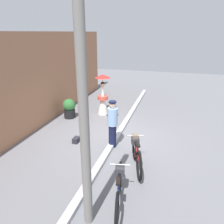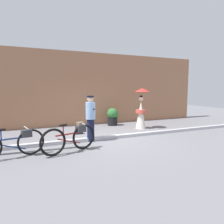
{
  "view_description": "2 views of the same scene",
  "coord_description": "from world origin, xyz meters",
  "px_view_note": "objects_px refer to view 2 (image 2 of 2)",
  "views": [
    {
      "loc": [
        -6.92,
        -1.89,
        3.7
      ],
      "look_at": [
        0.21,
        0.24,
        0.94
      ],
      "focal_mm": 34.66,
      "sensor_mm": 36.0,
      "label": 1
    },
    {
      "loc": [
        -2.79,
        -6.93,
        1.86
      ],
      "look_at": [
        0.51,
        0.66,
        0.93
      ],
      "focal_mm": 32.86,
      "sensor_mm": 36.0,
      "label": 2
    }
  ],
  "objects_px": {
    "person_with_parasol": "(141,109)",
    "backpack_on_pavement": "(79,132)",
    "bicycle_far_side": "(12,143)",
    "person_officer": "(91,117)",
    "bicycle_near_officer": "(71,137)",
    "potted_plant_by_door": "(113,116)"
  },
  "relations": [
    {
      "from": "person_officer",
      "to": "potted_plant_by_door",
      "type": "bearing_deg",
      "value": 52.54
    },
    {
      "from": "person_with_parasol",
      "to": "backpack_on_pavement",
      "type": "xyz_separation_m",
      "value": [
        -3.0,
        -0.02,
        -0.81
      ]
    },
    {
      "from": "person_officer",
      "to": "person_with_parasol",
      "type": "relative_size",
      "value": 0.86
    },
    {
      "from": "potted_plant_by_door",
      "to": "backpack_on_pavement",
      "type": "relative_size",
      "value": 2.99
    },
    {
      "from": "bicycle_near_officer",
      "to": "bicycle_far_side",
      "type": "xyz_separation_m",
      "value": [
        -1.56,
        0.11,
        -0.03
      ]
    },
    {
      "from": "person_officer",
      "to": "backpack_on_pavement",
      "type": "distance_m",
      "value": 1.53
    },
    {
      "from": "person_officer",
      "to": "potted_plant_by_door",
      "type": "height_order",
      "value": "person_officer"
    },
    {
      "from": "bicycle_far_side",
      "to": "person_officer",
      "type": "bearing_deg",
      "value": 19.6
    },
    {
      "from": "person_with_parasol",
      "to": "potted_plant_by_door",
      "type": "bearing_deg",
      "value": 124.24
    },
    {
      "from": "bicycle_far_side",
      "to": "person_with_parasol",
      "type": "xyz_separation_m",
      "value": [
        5.39,
        2.22,
        0.49
      ]
    },
    {
      "from": "potted_plant_by_door",
      "to": "bicycle_far_side",
      "type": "bearing_deg",
      "value": -141.99
    },
    {
      "from": "bicycle_far_side",
      "to": "person_with_parasol",
      "type": "relative_size",
      "value": 0.95
    },
    {
      "from": "bicycle_far_side",
      "to": "person_officer",
      "type": "relative_size",
      "value": 1.11
    },
    {
      "from": "person_officer",
      "to": "person_with_parasol",
      "type": "bearing_deg",
      "value": 24.68
    },
    {
      "from": "person_with_parasol",
      "to": "backpack_on_pavement",
      "type": "bearing_deg",
      "value": -179.62
    },
    {
      "from": "bicycle_far_side",
      "to": "potted_plant_by_door",
      "type": "xyz_separation_m",
      "value": [
        4.51,
        3.52,
        0.04
      ]
    },
    {
      "from": "bicycle_far_side",
      "to": "backpack_on_pavement",
      "type": "relative_size",
      "value": 6.07
    },
    {
      "from": "person_with_parasol",
      "to": "backpack_on_pavement",
      "type": "height_order",
      "value": "person_with_parasol"
    },
    {
      "from": "bicycle_far_side",
      "to": "potted_plant_by_door",
      "type": "bearing_deg",
      "value": 38.01
    },
    {
      "from": "potted_plant_by_door",
      "to": "backpack_on_pavement",
      "type": "distance_m",
      "value": 2.52
    },
    {
      "from": "person_officer",
      "to": "bicycle_far_side",
      "type": "bearing_deg",
      "value": -160.4
    },
    {
      "from": "bicycle_far_side",
      "to": "potted_plant_by_door",
      "type": "height_order",
      "value": "potted_plant_by_door"
    }
  ]
}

